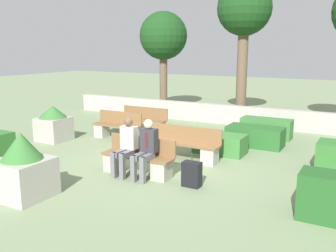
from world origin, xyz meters
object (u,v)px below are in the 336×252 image
at_px(bench_front, 138,160).
at_px(person_seated_man, 146,146).
at_px(person_seated_woman, 126,144).
at_px(planter_corner_right, 53,123).
at_px(suitcase, 192,174).
at_px(bench_back, 182,147).
at_px(planter_corner_left, 23,168).
at_px(tree_center_left, 244,12).
at_px(tree_leftmost, 163,37).
at_px(bench_right_side, 117,129).
at_px(bench_left_side, 142,123).

bearing_deg(bench_front, person_seated_man, -23.12).
relative_size(person_seated_man, person_seated_woman, 1.01).
relative_size(planter_corner_right, suitcase, 1.52).
height_order(bench_back, planter_corner_left, planter_corner_left).
bearing_deg(tree_center_left, suitcase, -78.94).
bearing_deg(tree_leftmost, person_seated_man, -62.76).
height_order(tree_leftmost, tree_center_left, tree_center_left).
bearing_deg(bench_front, bench_back, 76.98).
height_order(bench_back, person_seated_woman, person_seated_woman).
relative_size(bench_right_side, suitcase, 2.24).
bearing_deg(person_seated_woman, bench_right_side, 130.13).
relative_size(bench_right_side, planter_corner_left, 1.26).
bearing_deg(bench_right_side, person_seated_man, -51.36).
relative_size(tree_leftmost, tree_center_left, 0.82).
distance_m(bench_back, person_seated_man, 1.79).
relative_size(bench_back, tree_leftmost, 0.45).
xyz_separation_m(bench_left_side, suitcase, (3.84, -4.00, -0.06)).
distance_m(person_seated_man, tree_center_left, 8.86).
distance_m(bench_left_side, bench_right_side, 1.24).
height_order(bench_left_side, suitcase, bench_left_side).
height_order(bench_left_side, person_seated_man, person_seated_man).
bearing_deg(person_seated_man, tree_leftmost, 117.24).
relative_size(bench_front, suitcase, 2.40).
distance_m(person_seated_man, suitcase, 1.24).
bearing_deg(bench_back, suitcase, -63.73).
bearing_deg(person_seated_woman, tree_center_left, 89.25).
xyz_separation_m(bench_left_side, bench_right_side, (-0.22, -1.22, -0.01)).
xyz_separation_m(person_seated_man, planter_corner_right, (-4.54, 1.61, -0.19)).
bearing_deg(bench_left_side, bench_back, -47.19).
bearing_deg(person_seated_man, suitcase, 1.18).
bearing_deg(suitcase, bench_right_side, 145.52).
relative_size(planter_corner_left, planter_corner_right, 1.17).
relative_size(person_seated_woman, planter_corner_right, 1.18).
xyz_separation_m(bench_right_side, person_seated_man, (2.92, -2.81, 0.43)).
distance_m(tree_leftmost, tree_center_left, 4.01).
bearing_deg(tree_leftmost, person_seated_woman, -65.78).
xyz_separation_m(person_seated_man, tree_center_left, (-0.44, 8.10, 3.58)).
height_order(person_seated_man, tree_center_left, tree_center_left).
relative_size(person_seated_man, tree_leftmost, 0.30).
distance_m(bench_right_side, planter_corner_left, 5.12).
distance_m(person_seated_man, planter_corner_left, 2.63).
bearing_deg(bench_left_side, person_seated_woman, -69.34).
xyz_separation_m(bench_front, bench_left_side, (-2.38, 3.89, 0.00)).
bearing_deg(suitcase, bench_front, 175.51).
bearing_deg(suitcase, person_seated_woman, -179.12).
bearing_deg(bench_left_side, bench_front, -66.02).
distance_m(bench_left_side, planter_corner_left, 6.26).
relative_size(person_seated_woman, tree_center_left, 0.24).
height_order(bench_front, bench_back, same).
bearing_deg(tree_leftmost, planter_corner_right, -91.74).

